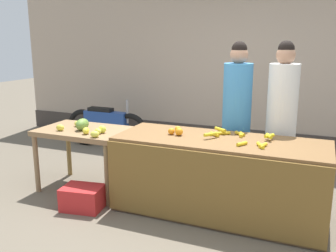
% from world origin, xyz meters
% --- Properties ---
extents(ground_plane, '(24.00, 24.00, 0.00)m').
position_xyz_m(ground_plane, '(0.00, 0.00, 0.00)').
color(ground_plane, '#665B4C').
extents(market_wall_back, '(8.83, 0.23, 3.28)m').
position_xyz_m(market_wall_back, '(0.00, 2.61, 1.61)').
color(market_wall_back, tan).
rests_on(market_wall_back, ground).
extents(fruit_stall_counter, '(2.23, 0.84, 0.83)m').
position_xyz_m(fruit_stall_counter, '(0.34, -0.01, 0.42)').
color(fruit_stall_counter, brown).
rests_on(fruit_stall_counter, ground).
extents(side_table_wooden, '(1.11, 0.73, 0.78)m').
position_xyz_m(side_table_wooden, '(-1.37, 0.00, 0.68)').
color(side_table_wooden, olive).
rests_on(side_table_wooden, ground).
extents(banana_bunch_pile, '(0.69, 0.52, 0.07)m').
position_xyz_m(banana_bunch_pile, '(0.51, 0.08, 0.86)').
color(banana_bunch_pile, gold).
rests_on(banana_bunch_pile, fruit_stall_counter).
extents(orange_pile, '(0.17, 0.22, 0.09)m').
position_xyz_m(orange_pile, '(-0.16, 0.01, 0.87)').
color(orange_pile, orange).
rests_on(orange_pile, fruit_stall_counter).
extents(mango_papaya_pile, '(0.68, 0.54, 0.14)m').
position_xyz_m(mango_papaya_pile, '(-1.31, -0.08, 0.83)').
color(mango_papaya_pile, yellow).
rests_on(mango_papaya_pile, side_table_wooden).
extents(vendor_woman_blue_shirt, '(0.34, 0.34, 1.84)m').
position_xyz_m(vendor_woman_blue_shirt, '(0.37, 0.66, 0.93)').
color(vendor_woman_blue_shirt, '#33333D').
rests_on(vendor_woman_blue_shirt, ground).
extents(vendor_woman_white_shirt, '(0.34, 0.34, 1.84)m').
position_xyz_m(vendor_woman_white_shirt, '(0.89, 0.65, 0.93)').
color(vendor_woman_white_shirt, '#33333D').
rests_on(vendor_woman_white_shirt, ground).
extents(parked_motorcycle, '(1.60, 0.18, 0.88)m').
position_xyz_m(parked_motorcycle, '(-2.12, 1.68, 0.40)').
color(parked_motorcycle, black).
rests_on(parked_motorcycle, ground).
extents(produce_crate, '(0.49, 0.39, 0.26)m').
position_xyz_m(produce_crate, '(-1.07, -0.51, 0.13)').
color(produce_crate, red).
rests_on(produce_crate, ground).
extents(produce_sack, '(0.45, 0.47, 0.60)m').
position_xyz_m(produce_sack, '(-0.57, 0.70, 0.30)').
color(produce_sack, tan).
rests_on(produce_sack, ground).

